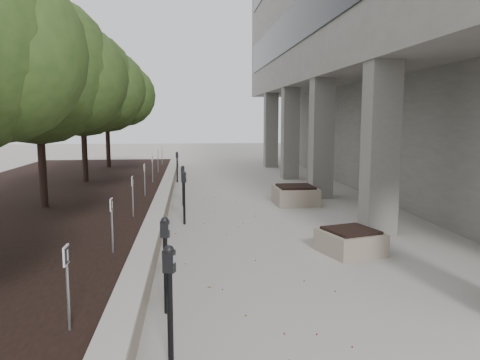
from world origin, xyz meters
TOP-DOWN VIEW (x-y plane):
  - retaining_wall at (-1.82, 9.00)m, footprint 0.39×26.00m
  - planting_bed at (-5.50, 9.00)m, footprint 7.00×26.00m
  - crabapple_tree_3 at (-4.80, 8.00)m, footprint 4.60×4.00m
  - crabapple_tree_4 at (-4.80, 13.00)m, footprint 4.60×4.00m
  - crabapple_tree_5 at (-4.80, 18.00)m, footprint 4.60×4.00m
  - parking_sign_2 at (-2.35, 0.50)m, footprint 0.04×0.22m
  - parking_sign_3 at (-2.35, 3.50)m, footprint 0.04×0.22m
  - parking_sign_4 at (-2.35, 6.50)m, footprint 0.04×0.22m
  - parking_sign_5 at (-2.35, 9.50)m, footprint 0.04×0.22m
  - parking_sign_6 at (-2.35, 12.50)m, footprint 0.04×0.22m
  - parking_sign_7 at (-2.35, 15.50)m, footprint 0.04×0.22m
  - parking_sign_8 at (-2.35, 18.50)m, footprint 0.04×0.22m
  - parking_meter_1 at (-1.36, 1.78)m, footprint 0.15×0.12m
  - parking_meter_2 at (-1.24, 0.21)m, footprint 0.17×0.14m
  - parking_meter_3 at (-1.17, 7.35)m, footprint 0.15×0.13m
  - parking_meter_4 at (-1.23, 9.91)m, footprint 0.13×0.10m
  - parking_meter_5 at (-1.55, 15.30)m, footprint 0.13×0.10m
  - planter_front at (2.18, 4.37)m, footprint 1.34×1.34m
  - planter_back at (2.27, 9.80)m, footprint 1.31×1.31m
  - berry_scatter at (-0.10, 5.00)m, footprint 3.30×14.10m

SIDE VIEW (x-z plane):
  - berry_scatter at x=-0.10m, z-range 0.00..0.02m
  - planting_bed at x=-5.50m, z-range 0.00..0.40m
  - retaining_wall at x=-1.82m, z-range 0.00..0.50m
  - planter_front at x=2.18m, z-range 0.00..0.50m
  - planter_back at x=2.27m, z-range 0.00..0.60m
  - parking_meter_4 at x=-1.23m, z-range 0.00..1.26m
  - parking_meter_5 at x=-1.55m, z-range 0.00..1.29m
  - parking_meter_3 at x=-1.17m, z-range 0.00..1.37m
  - parking_meter_1 at x=-1.36m, z-range 0.00..1.38m
  - parking_meter_2 at x=-1.24m, z-range 0.00..1.41m
  - parking_sign_2 at x=-2.35m, z-range 0.40..1.36m
  - parking_sign_3 at x=-2.35m, z-range 0.40..1.36m
  - parking_sign_4 at x=-2.35m, z-range 0.40..1.36m
  - parking_sign_5 at x=-2.35m, z-range 0.40..1.36m
  - parking_sign_6 at x=-2.35m, z-range 0.40..1.36m
  - parking_sign_7 at x=-2.35m, z-range 0.40..1.36m
  - parking_sign_8 at x=-2.35m, z-range 0.40..1.36m
  - crabapple_tree_3 at x=-4.80m, z-range 0.40..5.84m
  - crabapple_tree_4 at x=-4.80m, z-range 0.40..5.84m
  - crabapple_tree_5 at x=-4.80m, z-range 0.40..5.84m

